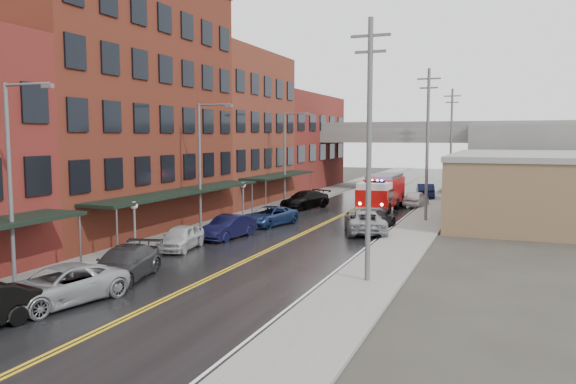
% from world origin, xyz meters
% --- Properties ---
extents(road, '(11.00, 160.00, 0.02)m').
position_xyz_m(road, '(0.00, 30.00, 0.01)').
color(road, black).
rests_on(road, ground).
extents(sidewalk_left, '(3.00, 160.00, 0.15)m').
position_xyz_m(sidewalk_left, '(-7.30, 30.00, 0.07)').
color(sidewalk_left, slate).
rests_on(sidewalk_left, ground).
extents(sidewalk_right, '(3.00, 160.00, 0.15)m').
position_xyz_m(sidewalk_right, '(7.30, 30.00, 0.07)').
color(sidewalk_right, slate).
rests_on(sidewalk_right, ground).
extents(curb_left, '(0.30, 160.00, 0.15)m').
position_xyz_m(curb_left, '(-5.65, 30.00, 0.07)').
color(curb_left, gray).
rests_on(curb_left, ground).
extents(curb_right, '(0.30, 160.00, 0.15)m').
position_xyz_m(curb_right, '(5.65, 30.00, 0.07)').
color(curb_right, gray).
rests_on(curb_right, ground).
extents(brick_building_b, '(9.00, 20.00, 18.00)m').
position_xyz_m(brick_building_b, '(-13.30, 23.00, 9.00)').
color(brick_building_b, '#5B1F18').
rests_on(brick_building_b, ground).
extents(brick_building_c, '(9.00, 15.00, 15.00)m').
position_xyz_m(brick_building_c, '(-13.30, 40.50, 7.50)').
color(brick_building_c, maroon).
rests_on(brick_building_c, ground).
extents(brick_building_far, '(9.00, 20.00, 12.00)m').
position_xyz_m(brick_building_far, '(-13.30, 58.00, 6.00)').
color(brick_building_far, maroon).
rests_on(brick_building_far, ground).
extents(tan_building, '(14.00, 22.00, 5.00)m').
position_xyz_m(tan_building, '(16.00, 40.00, 2.50)').
color(tan_building, '#846047').
rests_on(tan_building, ground).
extents(right_far_block, '(18.00, 30.00, 8.00)m').
position_xyz_m(right_far_block, '(18.00, 70.00, 4.00)').
color(right_far_block, slate).
rests_on(right_far_block, ground).
extents(awning_1, '(2.60, 18.00, 3.09)m').
position_xyz_m(awning_1, '(-7.49, 23.00, 2.99)').
color(awning_1, black).
rests_on(awning_1, ground).
extents(awning_2, '(2.60, 13.00, 3.09)m').
position_xyz_m(awning_2, '(-7.49, 40.50, 2.99)').
color(awning_2, black).
rests_on(awning_2, ground).
extents(globe_lamp_1, '(0.44, 0.44, 3.12)m').
position_xyz_m(globe_lamp_1, '(-6.40, 16.00, 2.31)').
color(globe_lamp_1, '#59595B').
rests_on(globe_lamp_1, ground).
extents(globe_lamp_2, '(0.44, 0.44, 3.12)m').
position_xyz_m(globe_lamp_2, '(-6.40, 30.00, 2.31)').
color(globe_lamp_2, '#59595B').
rests_on(globe_lamp_2, ground).
extents(street_lamp_0, '(2.64, 0.22, 9.00)m').
position_xyz_m(street_lamp_0, '(-6.55, 8.00, 5.19)').
color(street_lamp_0, '#59595B').
rests_on(street_lamp_0, ground).
extents(street_lamp_1, '(2.64, 0.22, 9.00)m').
position_xyz_m(street_lamp_1, '(-6.55, 24.00, 5.19)').
color(street_lamp_1, '#59595B').
rests_on(street_lamp_1, ground).
extents(street_lamp_2, '(2.64, 0.22, 9.00)m').
position_xyz_m(street_lamp_2, '(-6.55, 40.00, 5.19)').
color(street_lamp_2, '#59595B').
rests_on(street_lamp_2, ground).
extents(utility_pole_0, '(1.80, 0.24, 12.00)m').
position_xyz_m(utility_pole_0, '(7.20, 15.00, 6.31)').
color(utility_pole_0, '#59595B').
rests_on(utility_pole_0, ground).
extents(utility_pole_1, '(1.80, 0.24, 12.00)m').
position_xyz_m(utility_pole_1, '(7.20, 35.00, 6.31)').
color(utility_pole_1, '#59595B').
rests_on(utility_pole_1, ground).
extents(utility_pole_2, '(1.80, 0.24, 12.00)m').
position_xyz_m(utility_pole_2, '(7.20, 55.00, 6.31)').
color(utility_pole_2, '#59595B').
rests_on(utility_pole_2, ground).
extents(overpass, '(40.00, 10.00, 7.50)m').
position_xyz_m(overpass, '(0.00, 62.00, 5.99)').
color(overpass, slate).
rests_on(overpass, ground).
extents(fire_truck, '(3.55, 8.80, 3.21)m').
position_xyz_m(fire_truck, '(2.44, 40.79, 1.74)').
color(fire_truck, '#BA0B08').
rests_on(fire_truck, ground).
extents(parked_car_left_2, '(3.82, 6.00, 1.54)m').
position_xyz_m(parked_car_left_2, '(-3.60, 7.24, 0.77)').
color(parked_car_left_2, gray).
rests_on(parked_car_left_2, ground).
extents(parked_car_left_3, '(3.32, 5.72, 1.56)m').
position_xyz_m(parked_car_left_3, '(-3.62, 11.37, 0.78)').
color(parked_car_left_3, '#2A2A2D').
rests_on(parked_car_left_3, ground).
extents(parked_car_left_4, '(2.42, 4.57, 1.48)m').
position_xyz_m(parked_car_left_4, '(-5.00, 18.55, 0.74)').
color(parked_car_left_4, '#B9B9B9').
rests_on(parked_car_left_4, ground).
extents(parked_car_left_5, '(2.17, 4.86, 1.55)m').
position_xyz_m(parked_car_left_5, '(-4.01, 22.80, 0.77)').
color(parked_car_left_5, black).
rests_on(parked_car_left_5, ground).
extents(parked_car_left_6, '(3.58, 5.64, 1.45)m').
position_xyz_m(parked_car_left_6, '(-3.65, 28.80, 0.72)').
color(parked_car_left_6, navy).
rests_on(parked_car_left_6, ground).
extents(parked_car_left_7, '(3.98, 6.17, 1.66)m').
position_xyz_m(parked_car_left_7, '(-4.46, 39.20, 0.83)').
color(parked_car_left_7, black).
rests_on(parked_car_left_7, ground).
extents(parked_car_right_0, '(4.37, 6.36, 1.61)m').
position_xyz_m(parked_car_right_0, '(3.93, 28.20, 0.81)').
color(parked_car_right_0, gray).
rests_on(parked_car_right_0, ground).
extents(parked_car_right_1, '(3.04, 5.38, 1.47)m').
position_xyz_m(parked_car_right_1, '(3.96, 30.42, 0.74)').
color(parked_car_right_1, '#28282A').
rests_on(parked_car_right_1, ground).
extents(parked_car_right_2, '(2.23, 4.64, 1.53)m').
position_xyz_m(parked_car_right_2, '(5.00, 44.64, 0.76)').
color(parked_car_right_2, silver).
rests_on(parked_car_right_2, ground).
extents(parked_car_right_3, '(2.66, 5.25, 1.65)m').
position_xyz_m(parked_car_right_3, '(4.87, 52.20, 0.83)').
color(parked_car_right_3, black).
rests_on(parked_car_right_3, ground).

